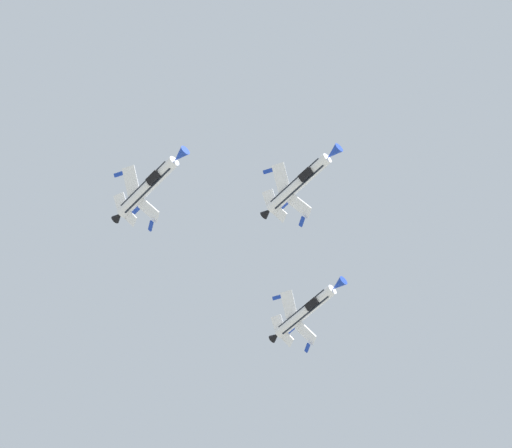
{
  "coord_description": "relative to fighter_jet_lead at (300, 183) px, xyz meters",
  "views": [
    {
      "loc": [
        -5.46,
        1.34,
        1.51
      ],
      "look_at": [
        -33.35,
        82.83,
        124.15
      ],
      "focal_mm": 71.62,
      "sensor_mm": 36.0,
      "label": 1
    }
  ],
  "objects": [
    {
      "name": "fighter_jet_left_wing",
      "position": [
        -5.43,
        20.11,
        -4.04
      ],
      "size": [
        14.63,
        9.8,
        7.78
      ],
      "rotation": [
        0.0,
        -0.87,
        4.21
      ],
      "color": "white"
    },
    {
      "name": "fighter_jet_lead",
      "position": [
        0.0,
        0.0,
        0.0
      ],
      "size": [
        14.63,
        9.69,
        7.4
      ],
      "rotation": [
        0.0,
        -0.81,
        4.21
      ],
      "color": "white"
    },
    {
      "name": "fighter_jet_right_wing",
      "position": [
        -19.97,
        -8.3,
        -3.06
      ],
      "size": [
        14.63,
        9.73,
        7.32
      ],
      "rotation": [
        0.0,
        -0.8,
        4.21
      ],
      "color": "white"
    }
  ]
}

